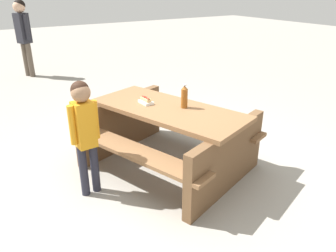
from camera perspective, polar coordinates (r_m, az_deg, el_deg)
The scene contains 6 objects.
ground_plane at distance 3.98m, azimuth 0.00°, elevation -6.95°, with size 30.00×30.00×0.00m, color gray.
picnic_table at distance 3.77m, azimuth 0.00°, elevation -1.12°, with size 2.15×1.90×0.75m.
soda_bottle at distance 3.62m, azimuth 2.88°, elevation 5.13°, with size 0.07×0.07×0.27m.
hotdog_tray at distance 3.78m, azimuth -3.90°, elevation 4.40°, with size 0.19×0.12×0.08m.
child_in_coat at distance 3.25m, azimuth -14.44°, elevation 0.18°, with size 0.19×0.30×1.21m.
bystander_adult at distance 8.36m, azimuth -24.06°, elevation 15.30°, with size 0.40×0.32×1.71m.
Camera 1 is at (-2.89, 1.84, 2.02)m, focal length 34.87 mm.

